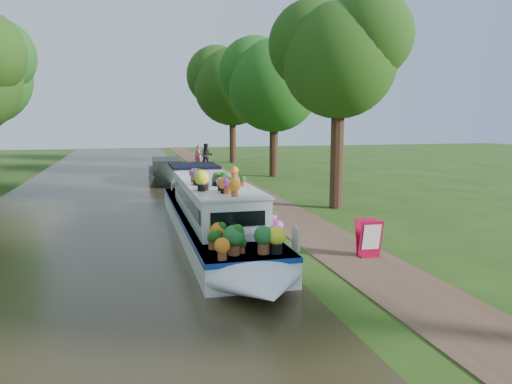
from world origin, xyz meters
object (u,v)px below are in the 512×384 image
Objects in this scene: second_boat at (166,172)px; pedestrian_dark at (207,155)px; plant_boat at (215,214)px; pedestrian_pink at (199,156)px; sandwich_board at (369,240)px.

second_boat is 3.87× the size of pedestrian_dark.
second_boat is 8.78m from pedestrian_dark.
second_boat is at bearing 91.44° from plant_boat.
pedestrian_dark is at bearing 81.93° from plant_boat.
pedestrian_pink is (2.80, 24.22, 0.05)m from plant_boat.
plant_boat is 24.38m from pedestrian_pink.
pedestrian_dark is (-0.52, 26.42, 0.47)m from sandwich_board.
plant_boat is at bearing -75.97° from pedestrian_pink.
sandwich_board is at bearing -81.38° from pedestrian_dark.
pedestrian_pink is at bearing 94.94° from sandwich_board.
plant_boat is 23.65m from pedestrian_dark.
sandwich_board is 27.25m from pedestrian_pink.
plant_boat is 7.22× the size of pedestrian_dark.
plant_boat is 1.87× the size of second_boat.
sandwich_board is at bearing -67.19° from pedestrian_pink.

